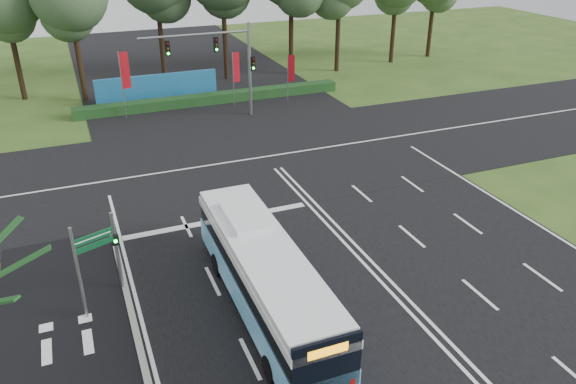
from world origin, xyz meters
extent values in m
plane|color=#304F1A|center=(0.00, 0.00, 0.00)|extent=(120.00, 120.00, 0.00)
cube|color=black|center=(0.00, 0.00, 0.02)|extent=(20.00, 120.00, 0.04)
cube|color=black|center=(0.00, 12.00, 0.03)|extent=(120.00, 14.00, 0.05)
cube|color=black|center=(-12.50, -3.00, 0.03)|extent=(5.00, 18.00, 0.06)
cube|color=gray|center=(-10.10, -3.00, 0.06)|extent=(0.25, 18.00, 0.12)
cube|color=#6AC0F6|center=(-5.17, -2.65, 0.99)|extent=(2.38, 11.16, 1.02)
cube|color=black|center=(-5.17, -2.65, 0.53)|extent=(2.36, 11.10, 0.28)
cube|color=black|center=(-5.17, -2.65, 1.92)|extent=(2.29, 10.99, 0.88)
cube|color=white|center=(-5.17, -2.65, 2.48)|extent=(2.38, 11.16, 0.32)
cube|color=white|center=(-5.17, -2.65, 2.80)|extent=(2.34, 10.71, 0.32)
cube|color=white|center=(-5.16, -0.33, 3.08)|extent=(1.50, 2.79, 0.23)
cube|color=black|center=(-5.20, -8.17, 1.97)|extent=(2.25, 0.13, 2.04)
cube|color=orange|center=(-5.20, -8.21, 2.62)|extent=(1.30, 0.07, 0.32)
cylinder|color=black|center=(-6.24, 0.51, 0.48)|extent=(0.27, 0.97, 0.97)
cylinder|color=black|center=(-4.07, 0.50, 0.48)|extent=(0.27, 0.97, 0.97)
cylinder|color=black|center=(-6.27, -6.18, 0.48)|extent=(0.27, 0.97, 0.97)
cylinder|color=black|center=(-4.11, -6.19, 0.48)|extent=(0.27, 0.97, 0.97)
cylinder|color=gray|center=(-10.20, 0.93, 1.80)|extent=(0.14, 0.14, 3.59)
cube|color=black|center=(-10.20, 0.75, 2.46)|extent=(0.29, 0.19, 0.41)
sphere|color=#19F233|center=(-10.20, 0.65, 2.46)|extent=(0.14, 0.14, 0.14)
cylinder|color=gray|center=(-11.71, -0.50, 2.01)|extent=(0.12, 0.12, 4.02)
cube|color=#0B4020|center=(-11.01, -0.23, 3.31)|extent=(1.43, 0.59, 0.30)
cube|color=#0B4020|center=(-11.01, -0.23, 2.96)|extent=(1.43, 0.59, 0.22)
cube|color=white|center=(-11.01, -0.27, 3.31)|extent=(1.32, 0.51, 0.04)
cylinder|color=gray|center=(-7.12, 23.33, 2.55)|extent=(0.08, 0.08, 5.09)
cube|color=maroon|center=(-6.77, 23.43, 3.62)|extent=(0.66, 0.22, 2.72)
cylinder|color=gray|center=(1.45, 23.08, 2.20)|extent=(0.07, 0.07, 4.41)
cube|color=maroon|center=(1.76, 23.16, 3.14)|extent=(0.58, 0.18, 2.35)
cylinder|color=gray|center=(5.89, 22.49, 1.99)|extent=(0.06, 0.06, 3.99)
cube|color=maroon|center=(6.16, 22.37, 2.84)|extent=(0.50, 0.25, 2.13)
cylinder|color=gray|center=(2.00, 20.50, 3.50)|extent=(0.24, 0.24, 7.00)
cylinder|color=gray|center=(-2.00, 20.50, 6.40)|extent=(8.00, 0.16, 0.16)
cube|color=black|center=(-0.50, 20.50, 5.60)|extent=(0.32, 0.28, 1.05)
cube|color=black|center=(-4.00, 20.50, 5.60)|extent=(0.32, 0.28, 1.05)
cube|color=black|center=(2.25, 20.50, 4.00)|extent=(0.32, 0.28, 1.05)
cube|color=#163D1A|center=(0.00, 24.50, 0.40)|extent=(22.00, 1.20, 0.80)
cube|color=#1B6495|center=(-4.00, 27.00, 1.10)|extent=(10.00, 0.30, 2.20)
cylinder|color=black|center=(-14.43, 31.62, 3.88)|extent=(0.44, 0.44, 7.75)
cylinder|color=black|center=(-9.68, 29.21, 4.05)|extent=(0.44, 0.44, 8.10)
cylinder|color=black|center=(-2.32, 32.91, 4.37)|extent=(0.44, 0.44, 8.73)
cylinder|color=black|center=(3.28, 31.53, 4.52)|extent=(0.44, 0.44, 9.05)
cylinder|color=black|center=(9.64, 30.97, 4.54)|extent=(0.44, 0.44, 9.08)
cylinder|color=black|center=(14.32, 30.40, 4.20)|extent=(0.44, 0.44, 8.40)
cylinder|color=black|center=(21.31, 31.60, 3.96)|extent=(0.44, 0.44, 7.91)
cylinder|color=black|center=(26.48, 32.40, 3.84)|extent=(0.44, 0.44, 7.69)
camera|label=1|loc=(-10.97, -19.41, 13.97)|focal=35.00mm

